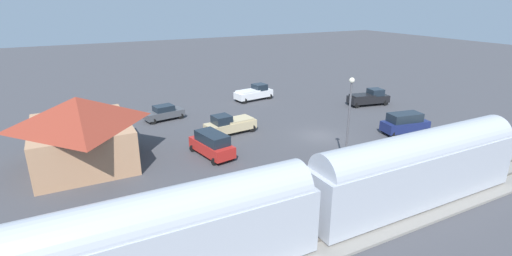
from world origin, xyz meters
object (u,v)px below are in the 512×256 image
at_px(suv_navy, 405,123).
at_px(sedan_charcoal, 164,113).
at_px(suv_red, 212,144).
at_px(pickup_tan, 230,124).
at_px(pickup_white, 254,93).
at_px(pedestrian_on_platform, 468,143).
at_px(light_pole_near_platform, 349,112).
at_px(pickup_black, 369,98).
at_px(station_building, 81,129).

height_order(suv_navy, sedan_charcoal, suv_navy).
relative_size(suv_red, pickup_tan, 0.93).
xyz_separation_m(suv_red, pickup_white, (15.77, -12.45, -0.12)).
height_order(pedestrian_on_platform, light_pole_near_platform, light_pole_near_platform).
bearing_deg(pickup_black, station_building, 94.24).
bearing_deg(sedan_charcoal, station_building, 133.81).
height_order(suv_red, pickup_tan, suv_red).
bearing_deg(suv_navy, station_building, 76.14).
xyz_separation_m(pedestrian_on_platform, suv_red, (10.68, 20.23, -0.13)).
bearing_deg(suv_red, suv_navy, -100.60).
xyz_separation_m(station_building, suv_red, (-3.74, -10.28, -1.92)).
xyz_separation_m(suv_red, sedan_charcoal, (12.57, 1.07, -0.27)).
relative_size(sedan_charcoal, pickup_white, 0.84).
relative_size(pedestrian_on_platform, pickup_tan, 0.31).
bearing_deg(sedan_charcoal, suv_red, -175.12).
height_order(pickup_tan, pickup_black, same).
bearing_deg(suv_navy, suv_red, 79.40).
distance_m(pickup_tan, sedan_charcoal, 9.27).
bearing_deg(sedan_charcoal, pedestrian_on_platform, -137.51).
xyz_separation_m(suv_red, light_pole_near_platform, (-7.46, -9.02, 3.69)).
height_order(station_building, sedan_charcoal, station_building).
height_order(pedestrian_on_platform, pickup_white, pickup_white).
distance_m(pickup_tan, pickup_black, 20.99).
relative_size(sedan_charcoal, pickup_black, 0.84).
distance_m(pedestrian_on_platform, suv_navy, 6.92).
bearing_deg(pickup_black, pedestrian_on_platform, 165.18).
bearing_deg(pickup_tan, suv_red, 140.98).
bearing_deg(pickup_tan, pickup_white, -37.99).
height_order(suv_red, light_pole_near_platform, light_pole_near_platform).
bearing_deg(suv_navy, sedan_charcoal, 52.36).
bearing_deg(pedestrian_on_platform, pickup_black, -14.82).
height_order(station_building, pedestrian_on_platform, station_building).
xyz_separation_m(station_building, pickup_black, (2.60, -35.01, -2.04)).
relative_size(station_building, suv_red, 1.98).
xyz_separation_m(suv_navy, pickup_white, (19.53, 7.66, -0.12)).
bearing_deg(station_building, suv_red, -109.97).
xyz_separation_m(station_building, suv_navy, (-7.50, -30.40, -1.92)).
bearing_deg(light_pole_near_platform, pickup_tan, 23.26).
distance_m(station_building, pickup_tan, 14.26).
bearing_deg(pickup_tan, sedan_charcoal, 31.71).
distance_m(suv_navy, pickup_white, 20.98).
bearing_deg(suv_red, pickup_black, -75.63).
xyz_separation_m(station_building, light_pole_near_platform, (-11.20, -19.31, 1.77)).
xyz_separation_m(station_building, pickup_white, (12.03, -22.73, -2.04)).
xyz_separation_m(pedestrian_on_platform, pickup_white, (26.45, 7.77, -0.25)).
height_order(pickup_tan, sedan_charcoal, pickup_tan).
relative_size(pedestrian_on_platform, sedan_charcoal, 0.36).
bearing_deg(suv_red, pedestrian_on_platform, -117.84).
relative_size(suv_red, pickup_white, 0.92).
bearing_deg(pedestrian_on_platform, suv_navy, 0.95).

